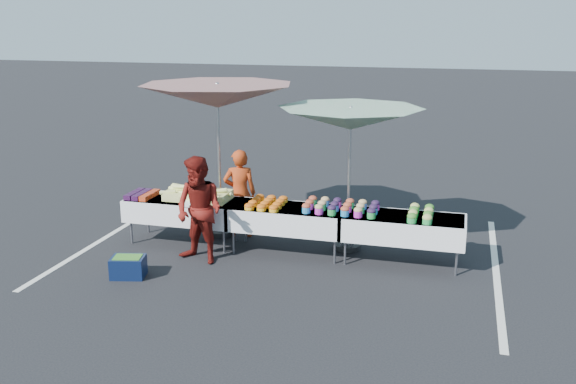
% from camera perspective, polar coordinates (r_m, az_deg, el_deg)
% --- Properties ---
extents(ground, '(80.00, 80.00, 0.00)m').
position_cam_1_polar(ground, '(10.35, 0.00, -5.35)').
color(ground, black).
extents(stripe_left, '(0.10, 5.00, 0.00)m').
position_cam_1_polar(stripe_left, '(11.57, -15.50, -3.67)').
color(stripe_left, silver).
rests_on(stripe_left, ground).
extents(stripe_right, '(0.10, 5.00, 0.00)m').
position_cam_1_polar(stripe_right, '(10.05, 18.01, -6.78)').
color(stripe_right, silver).
rests_on(stripe_right, ground).
extents(table_left, '(1.86, 0.81, 0.75)m').
position_cam_1_polar(table_left, '(10.76, -9.29, -1.47)').
color(table_left, white).
rests_on(table_left, ground).
extents(table_center, '(1.86, 0.81, 0.75)m').
position_cam_1_polar(table_center, '(10.16, 0.00, -2.27)').
color(table_center, white).
rests_on(table_center, ground).
extents(table_right, '(1.86, 0.81, 0.75)m').
position_cam_1_polar(table_right, '(9.86, 10.15, -3.07)').
color(table_right, white).
rests_on(table_right, ground).
extents(berry_punnets, '(0.40, 0.54, 0.08)m').
position_cam_1_polar(berry_punnets, '(10.96, -12.84, -0.22)').
color(berry_punnets, black).
rests_on(berry_punnets, table_left).
extents(corn_pile, '(1.16, 0.57, 0.26)m').
position_cam_1_polar(corn_pile, '(10.63, -7.98, -0.19)').
color(corn_pile, '#DBDE72').
rests_on(corn_pile, table_left).
extents(plastic_bags, '(0.30, 0.25, 0.05)m').
position_cam_1_polar(plastic_bags, '(10.32, -8.50, -1.05)').
color(plastic_bags, white).
rests_on(plastic_bags, table_left).
extents(carrot_bowls, '(0.55, 0.69, 0.11)m').
position_cam_1_polar(carrot_bowls, '(10.19, -1.91, -0.96)').
color(carrot_bowls, '#F2A51A').
rests_on(carrot_bowls, table_center).
extents(potato_cups, '(1.14, 0.58, 0.16)m').
position_cam_1_polar(potato_cups, '(9.91, 4.75, -1.29)').
color(potato_cups, '#287EBC').
rests_on(potato_cups, table_right).
extents(bean_baskets, '(0.36, 0.68, 0.15)m').
position_cam_1_polar(bean_baskets, '(9.76, 11.73, -1.86)').
color(bean_baskets, green).
rests_on(bean_baskets, table_right).
extents(vendor, '(0.64, 0.52, 1.52)m').
position_cam_1_polar(vendor, '(10.91, -4.31, -0.12)').
color(vendor, '#AD3813').
rests_on(vendor, ground).
extents(customer, '(0.94, 0.82, 1.65)m').
position_cam_1_polar(customer, '(9.79, -7.89, -1.63)').
color(customer, maroon).
rests_on(customer, ground).
extents(umbrella_left, '(2.94, 2.94, 2.62)m').
position_cam_1_polar(umbrella_left, '(10.70, -6.30, 8.38)').
color(umbrella_left, black).
rests_on(umbrella_left, ground).
extents(umbrella_right, '(2.48, 2.48, 2.33)m').
position_cam_1_polar(umbrella_right, '(10.01, 5.57, 6.40)').
color(umbrella_right, black).
rests_on(umbrella_right, ground).
extents(storage_bin, '(0.54, 0.45, 0.31)m').
position_cam_1_polar(storage_bin, '(9.62, -14.02, -6.44)').
color(storage_bin, '#0A1636').
rests_on(storage_bin, ground).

